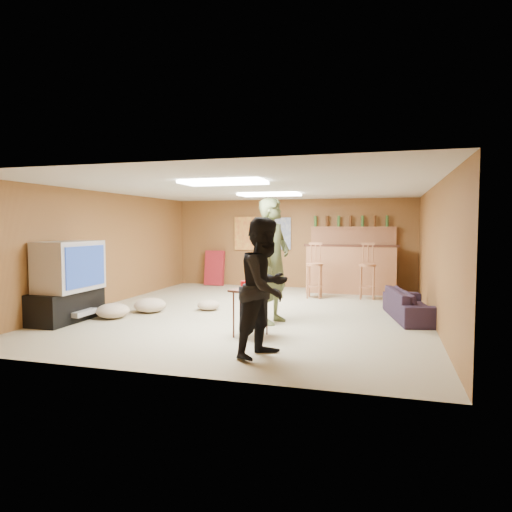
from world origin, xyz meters
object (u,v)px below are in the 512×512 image
(person_black, at_px, (265,287))
(sofa, at_px, (412,305))
(person_olive, at_px, (273,261))
(tray_table, at_px, (251,313))
(bar_counter, at_px, (351,269))
(tv_body, at_px, (69,266))

(person_black, height_order, sofa, person_black)
(person_olive, distance_m, person_black, 1.87)
(tray_table, bearing_deg, person_olive, 83.84)
(person_black, xyz_separation_m, tray_table, (-0.45, 0.90, -0.50))
(bar_counter, relative_size, sofa, 1.20)
(tray_table, bearing_deg, sofa, 39.46)
(person_olive, height_order, tray_table, person_olive)
(tray_table, bearing_deg, bar_counter, 77.15)
(bar_counter, relative_size, tray_table, 3.05)
(tv_body, relative_size, sofa, 0.66)
(tv_body, bearing_deg, person_olive, 13.66)
(tv_body, xyz_separation_m, tray_table, (3.10, -0.16, -0.57))
(sofa, relative_size, tray_table, 2.53)
(bar_counter, relative_size, person_black, 1.21)
(bar_counter, relative_size, person_olive, 1.01)
(person_black, bearing_deg, sofa, -12.00)
(tv_body, bearing_deg, tray_table, -2.92)
(person_olive, distance_m, sofa, 2.46)
(bar_counter, distance_m, person_olive, 3.82)
(bar_counter, height_order, sofa, bar_counter)
(tv_body, distance_m, sofa, 5.65)
(tv_body, xyz_separation_m, sofa, (5.35, 1.70, -0.66))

